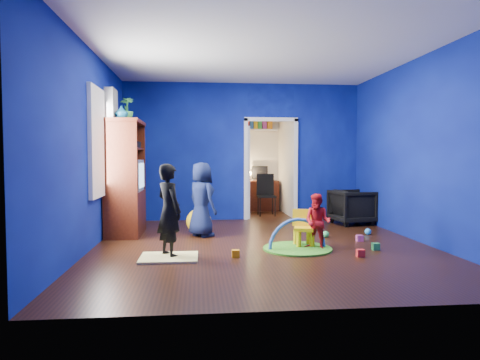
{
  "coord_description": "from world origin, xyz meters",
  "views": [
    {
      "loc": [
        -0.96,
        -6.32,
        1.33
      ],
      "look_at": [
        -0.3,
        0.4,
        0.97
      ],
      "focal_mm": 32.0,
      "sensor_mm": 36.0,
      "label": 1
    }
  ],
  "objects": [
    {
      "name": "floor",
      "position": [
        0.0,
        0.0,
        0.0
      ],
      "size": [
        5.0,
        5.5,
        0.01
      ],
      "primitive_type": "cube",
      "color": "black",
      "rests_on": "ground"
    },
    {
      "name": "ceiling",
      "position": [
        0.0,
        0.0,
        2.9
      ],
      "size": [
        5.0,
        5.5,
        0.01
      ],
      "primitive_type": "cube",
      "color": "white",
      "rests_on": "wall_back"
    },
    {
      "name": "wall_back",
      "position": [
        0.0,
        2.75,
        1.45
      ],
      "size": [
        5.0,
        0.02,
        2.9
      ],
      "primitive_type": "cube",
      "color": "navy",
      "rests_on": "floor"
    },
    {
      "name": "wall_front",
      "position": [
        0.0,
        -2.75,
        1.45
      ],
      "size": [
        5.0,
        0.02,
        2.9
      ],
      "primitive_type": "cube",
      "color": "navy",
      "rests_on": "floor"
    },
    {
      "name": "wall_left",
      "position": [
        -2.5,
        0.0,
        1.45
      ],
      "size": [
        0.02,
        5.5,
        2.9
      ],
      "primitive_type": "cube",
      "color": "navy",
      "rests_on": "floor"
    },
    {
      "name": "wall_right",
      "position": [
        2.5,
        0.0,
        1.45
      ],
      "size": [
        0.02,
        5.5,
        2.9
      ],
      "primitive_type": "cube",
      "color": "navy",
      "rests_on": "floor"
    },
    {
      "name": "alcove",
      "position": [
        0.6,
        3.62,
        1.25
      ],
      "size": [
        1.0,
        1.75,
        2.5
      ],
      "primitive_type": null,
      "color": "silver",
      "rests_on": "floor"
    },
    {
      "name": "armchair",
      "position": [
        2.1,
        1.88,
        0.35
      ],
      "size": [
        0.88,
        0.86,
        0.69
      ],
      "primitive_type": "imported",
      "rotation": [
        0.0,
        0.0,
        1.75
      ],
      "color": "black",
      "rests_on": "floor"
    },
    {
      "name": "child_black",
      "position": [
        -1.34,
        -0.61,
        0.62
      ],
      "size": [
        0.5,
        0.54,
        1.25
      ],
      "primitive_type": "imported",
      "rotation": [
        0.0,
        0.0,
        2.17
      ],
      "color": "black",
      "rests_on": "floor"
    },
    {
      "name": "child_navy",
      "position": [
        -0.9,
        0.86,
        0.62
      ],
      "size": [
        0.67,
        0.73,
        1.25
      ],
      "primitive_type": "imported",
      "rotation": [
        0.0,
        0.0,
        2.18
      ],
      "color": "#10123D",
      "rests_on": "floor"
    },
    {
      "name": "toddler_red",
      "position": [
        0.75,
        -0.36,
        0.4
      ],
      "size": [
        0.5,
        0.48,
        0.81
      ],
      "primitive_type": "imported",
      "rotation": [
        0.0,
        0.0,
        -0.61
      ],
      "color": "#B51328",
      "rests_on": "floor"
    },
    {
      "name": "vase",
      "position": [
        -2.2,
        0.87,
        2.07
      ],
      "size": [
        0.22,
        0.22,
        0.21
      ],
      "primitive_type": "imported",
      "rotation": [
        0.0,
        0.0,
        -0.1
      ],
      "color": "#0C5260",
      "rests_on": "tv_armoire"
    },
    {
      "name": "potted_plant",
      "position": [
        -2.2,
        1.39,
        2.17
      ],
      "size": [
        0.26,
        0.26,
        0.43
      ],
      "primitive_type": "imported",
      "rotation": [
        0.0,
        0.0,
        -0.09
      ],
      "color": "green",
      "rests_on": "tv_armoire"
    },
    {
      "name": "tv_armoire",
      "position": [
        -2.2,
        1.17,
        0.98
      ],
      "size": [
        0.58,
        1.14,
        1.96
      ],
      "primitive_type": "cube",
      "color": "#3B1409",
      "rests_on": "floor"
    },
    {
      "name": "crt_tv",
      "position": [
        -2.16,
        1.17,
        1.02
      ],
      "size": [
        0.46,
        0.7,
        0.54
      ],
      "primitive_type": "cube",
      "color": "silver",
      "rests_on": "tv_armoire"
    },
    {
      "name": "yellow_blanket",
      "position": [
        -1.34,
        -0.71,
        0.01
      ],
      "size": [
        0.76,
        0.61,
        0.03
      ],
      "primitive_type": "cube",
      "rotation": [
        0.0,
        0.0,
        -0.01
      ],
      "color": "#F2E07A",
      "rests_on": "floor"
    },
    {
      "name": "hopper_ball",
      "position": [
        -0.95,
        1.11,
        0.22
      ],
      "size": [
        0.44,
        0.44,
        0.44
      ],
      "primitive_type": "sphere",
      "color": "yellow",
      "rests_on": "floor"
    },
    {
      "name": "kid_chair",
      "position": [
        0.6,
        -0.16,
        0.25
      ],
      "size": [
        0.35,
        0.35,
        0.5
      ],
      "primitive_type": "cube",
      "rotation": [
        0.0,
        0.0,
        -0.29
      ],
      "color": "yellow",
      "rests_on": "floor"
    },
    {
      "name": "play_mat",
      "position": [
        0.46,
        -0.33,
        0.01
      ],
      "size": [
        0.99,
        0.99,
        0.03
      ],
      "primitive_type": "cylinder",
      "color": "#439120",
      "rests_on": "floor"
    },
    {
      "name": "toy_arch",
      "position": [
        0.46,
        -0.33,
        0.02
      ],
      "size": [
        0.88,
        0.18,
        0.88
      ],
      "primitive_type": "torus",
      "rotation": [
        1.57,
        0.0,
        0.14
      ],
      "color": "#3F8CD8",
      "rests_on": "floor"
    },
    {
      "name": "window_left",
      "position": [
        -2.48,
        0.35,
        1.55
      ],
      "size": [
        0.03,
        0.95,
        1.55
      ],
      "primitive_type": "cube",
      "color": "white",
      "rests_on": "wall_left"
    },
    {
      "name": "curtain",
      "position": [
        -2.37,
        0.9,
        1.25
      ],
      "size": [
        0.14,
        0.42,
        2.4
      ],
      "primitive_type": "cube",
      "color": "slate",
      "rests_on": "floor"
    },
    {
      "name": "doorway",
      "position": [
        0.6,
        2.75,
        1.05
      ],
      "size": [
        1.16,
        0.1,
        2.1
      ],
      "primitive_type": "cube",
      "color": "white",
      "rests_on": "floor"
    },
    {
      "name": "study_desk",
      "position": [
        0.6,
        4.26,
        0.38
      ],
      "size": [
        0.88,
        0.44,
        0.75
      ],
      "primitive_type": "cube",
      "color": "#3D140A",
      "rests_on": "floor"
    },
    {
      "name": "desk_monitor",
      "position": [
        0.6,
        4.38,
        0.95
      ],
      "size": [
        0.4,
        0.05,
        0.32
      ],
      "primitive_type": "cube",
      "color": "black",
      "rests_on": "study_desk"
    },
    {
      "name": "desk_lamp",
      "position": [
        0.32,
        4.32,
        0.93
      ],
      "size": [
        0.14,
        0.14,
        0.14
      ],
      "primitive_type": "sphere",
      "color": "#FFD88C",
      "rests_on": "study_desk"
    },
    {
      "name": "folding_chair",
      "position": [
        0.6,
        3.3,
        0.46
      ],
      "size": [
        0.4,
        0.4,
        0.92
      ],
      "primitive_type": "cube",
      "color": "black",
      "rests_on": "floor"
    },
    {
      "name": "book_shelf",
      "position": [
        0.6,
        4.37,
        2.02
      ],
      "size": [
        0.88,
        0.24,
        0.04
      ],
      "primitive_type": "cube",
      "color": "white",
      "rests_on": "study_desk"
    },
    {
      "name": "toy_0",
      "position": [
        1.2,
        -0.86,
        0.05
      ],
      "size": [
        0.1,
        0.08,
        0.1
      ],
      "primitive_type": "cube",
      "color": "red",
      "rests_on": "floor"
    },
    {
      "name": "toy_1",
      "position": [
        1.95,
        0.73,
        0.06
      ],
      "size": [
        0.11,
        0.11,
        0.11
      ],
      "primitive_type": "sphere",
      "color": "#299AED",
      "rests_on": "floor"
    },
    {
      "name": "toy_2",
      "position": [
        -0.47,
        -0.73,
        0.05
      ],
      "size": [
        0.1,
        0.08,
        0.1
      ],
      "primitive_type": "cube",
      "color": "#FF9B0D",
      "rests_on": "floor"
    },
    {
      "name": "toy_3",
      "position": [
        1.15,
        0.54,
        0.06
      ],
      "size": [
        0.11,
        0.11,
        0.11
      ],
      "primitive_type": "sphere",
      "color": "#37C35B",
      "rests_on": "floor"
    },
    {
      "name": "toy_4",
      "position": [
        1.59,
        0.17,
        0.05
      ],
      "size": [
        0.1,
        0.08,
        0.1
      ],
      "primitive_type": "cube",
      "color": "#BA458A",
      "rests_on": "floor"
    },
    {
      "name": "toy_5",
      "position": [
        1.57,
        -0.48,
        0.05
      ],
      "size": [
        0.1,
        0.08,
        0.1
      ],
      "primitive_type": "cube",
      "color": "green",
      "rests_on": "floor"
    }
  ]
}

